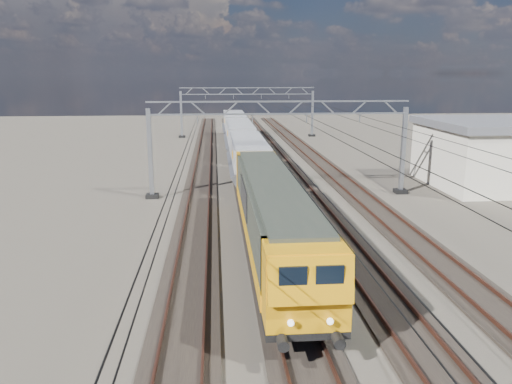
{
  "coord_description": "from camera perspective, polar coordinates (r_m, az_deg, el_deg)",
  "views": [
    {
      "loc": [
        -4.76,
        -32.55,
        9.03
      ],
      "look_at": [
        -2.47,
        -4.8,
        2.4
      ],
      "focal_mm": 35.0,
      "sensor_mm": 36.0,
      "label": 1
    }
  ],
  "objects": [
    {
      "name": "hopper_wagon_mid",
      "position": [
        56.06,
        -1.88,
        6.42
      ],
      "size": [
        3.38,
        13.0,
        3.25
      ],
      "color": "black",
      "rests_on": "ground"
    },
    {
      "name": "hopper_wagon_third",
      "position": [
        70.16,
        -2.47,
        7.82
      ],
      "size": [
        3.38,
        13.0,
        3.25
      ],
      "color": "black",
      "rests_on": "ground"
    },
    {
      "name": "locomotive",
      "position": [
        24.77,
        1.85,
        -2.32
      ],
      "size": [
        2.76,
        21.1,
        3.62
      ],
      "color": "black",
      "rests_on": "ground"
    },
    {
      "name": "ground",
      "position": [
        34.11,
        3.47,
        -1.98
      ],
      "size": [
        160.0,
        160.0,
        0.0
      ],
      "primitive_type": "plane",
      "color": "black",
      "rests_on": "ground"
    },
    {
      "name": "hopper_wagon_lead",
      "position": [
        42.02,
        -0.9,
        4.08
      ],
      "size": [
        3.38,
        13.0,
        3.25
      ],
      "color": "black",
      "rests_on": "ground"
    },
    {
      "name": "overhead_wires",
      "position": [
        40.96,
        1.99,
        8.79
      ],
      "size": [
        12.03,
        140.0,
        0.53
      ],
      "color": "black",
      "rests_on": "ground"
    },
    {
      "name": "catenary_gantry_mid",
      "position": [
        37.21,
        2.68,
        5.46
      ],
      "size": [
        19.9,
        0.9,
        7.11
      ],
      "color": "#9499A1",
      "rests_on": "ground"
    },
    {
      "name": "track_outer_east",
      "position": [
        35.43,
        13.12,
        -1.61
      ],
      "size": [
        2.6,
        140.0,
        0.3
      ],
      "color": "black",
      "rests_on": "ground"
    },
    {
      "name": "track_outer_west",
      "position": [
        33.78,
        -6.66,
        -2.08
      ],
      "size": [
        2.6,
        140.0,
        0.3
      ],
      "color": "black",
      "rests_on": "ground"
    },
    {
      "name": "catenary_gantry_far",
      "position": [
        72.88,
        -0.98,
        9.36
      ],
      "size": [
        19.9,
        0.9,
        7.11
      ],
      "color": "#9499A1",
      "rests_on": "ground"
    },
    {
      "name": "track_inner_east",
      "position": [
        34.43,
        6.77,
        -1.79
      ],
      "size": [
        2.6,
        140.0,
        0.3
      ],
      "color": "black",
      "rests_on": "ground"
    },
    {
      "name": "track_loco",
      "position": [
        33.87,
        0.12,
        -1.94
      ],
      "size": [
        2.6,
        140.0,
        0.3
      ],
      "color": "black",
      "rests_on": "ground"
    }
  ]
}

